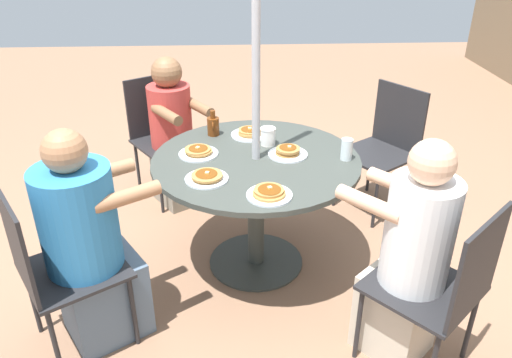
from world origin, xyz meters
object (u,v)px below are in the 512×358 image
Objects in this scene: patio_chair_east at (52,264)px; patio_chair_south at (444,284)px; diner_south at (409,262)px; syrup_bottle at (213,126)px; pancake_plate_c at (250,133)px; diner_north at (174,138)px; diner_east at (90,249)px; pancake_plate_b at (288,152)px; pancake_plate_a at (198,152)px; pancake_plate_d at (269,193)px; coffee_cup at (268,136)px; drinking_glass_a at (347,149)px; pancake_plate_e at (207,177)px; patio_table at (256,178)px; patio_chair_west at (385,142)px; patio_chair_north at (162,130)px.

patio_chair_south is at bearing 49.25° from patio_chair_east.
syrup_bottle is at bearing 88.04° from diner_south.
diner_north is at bearing -133.09° from pancake_plate_c.
diner_east reaches higher than pancake_plate_b.
pancake_plate_a is at bearing 107.04° from diner_east.
pancake_plate_b is 0.49m from pancake_plate_d.
diner_east is at bearing -51.32° from coffee_cup.
syrup_bottle is at bearing 89.10° from diner_north.
pancake_plate_a is at bearing -93.71° from pancake_plate_b.
pancake_plate_b is 1.87× the size of drinking_glass_a.
diner_east is at bearing -69.28° from drinking_glass_a.
drinking_glass_a is at bearing 106.80° from diner_north.
pancake_plate_e is (0.58, -0.25, -0.00)m from pancake_plate_c.
patio_table is 1.03× the size of diner_south.
coffee_cup is (-0.83, 1.07, 0.27)m from patio_chair_east.
patio_chair_west is at bearing 140.16° from diner_north.
patio_chair_north is at bearing -131.02° from drinking_glass_a.
patio_chair_south is at bearing 93.84° from patio_chair_north.
diner_south is at bearing 32.77° from pancake_plate_c.
diner_east reaches higher than pancake_plate_a.
diner_east is at bearing 49.37° from patio_chair_north.
pancake_plate_a is (0.77, 0.23, 0.23)m from diner_north.
coffee_cup is at bearing 84.00° from patio_chair_west.
diner_south is (0.10, 1.65, 0.03)m from patio_chair_east.
patio_chair_east is 0.78× the size of diner_east.
diner_east is at bearing 130.69° from diner_south.
diner_east is 9.45× the size of drinking_glass_a.
diner_south is 9.49× the size of drinking_glass_a.
patio_chair_east is at bearing -52.04° from coffee_cup.
diner_north is 1.40m from diner_east.
patio_chair_east reaches higher than patio_table.
pancake_plate_c is at bearing -175.03° from pancake_plate_d.
diner_north is 0.95× the size of diner_south.
diner_south is 5.08× the size of pancake_plate_c.
pancake_plate_c is at bearing 83.35° from syrup_bottle.
syrup_bottle is at bearing -126.76° from pancake_plate_b.
patio_chair_west is (-1.22, 1.80, -0.01)m from diner_east.
diner_east reaches higher than pancake_plate_e.
diner_east reaches higher than patio_chair_south.
patio_chair_north reaches higher than pancake_plate_d.
pancake_plate_c is at bearing 130.91° from pancake_plate_a.
pancake_plate_a is (-0.81, -0.99, 0.21)m from diner_south.
diner_south reaches higher than patio_chair_north.
diner_south reaches higher than pancake_plate_d.
diner_east is 1.65m from patio_chair_south.
pancake_plate_d is 1.00× the size of pancake_plate_e.
pancake_plate_b is 1.43× the size of syrup_bottle.
patio_chair_east is at bearing -60.93° from pancake_plate_e.
diner_north is at bearing -129.11° from drinking_glass_a.
patio_chair_north is 7.41× the size of drinking_glass_a.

